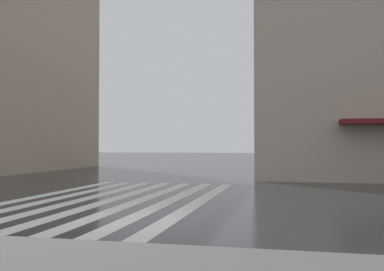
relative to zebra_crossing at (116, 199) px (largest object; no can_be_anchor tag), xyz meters
The scene contains 2 objects.
ground_plane 4.63m from the zebra_crossing, 149.79° to the right, with size 220.00×220.00×0.00m, color black.
zebra_crossing is the anchor object (origin of this frame).
Camera 1 is at (-10.22, -3.57, 1.82)m, focal length 40.78 mm.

